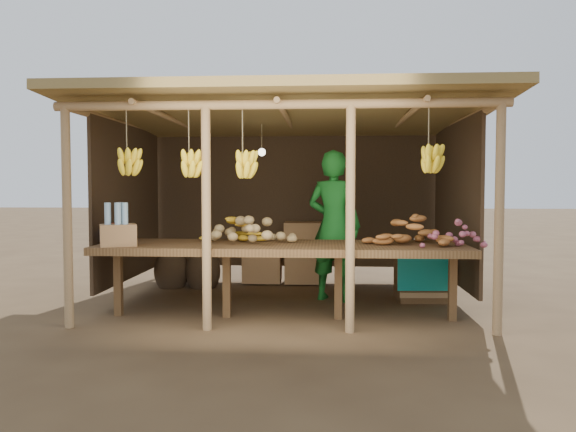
{
  "coord_description": "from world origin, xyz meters",
  "views": [
    {
      "loc": [
        0.46,
        -6.9,
        1.41
      ],
      "look_at": [
        0.0,
        0.0,
        1.05
      ],
      "focal_mm": 35.0,
      "sensor_mm": 36.0,
      "label": 1
    }
  ],
  "objects": [
    {
      "name": "stall_structure",
      "position": [
        -0.01,
        -0.13,
        1.91
      ],
      "size": [
        4.7,
        3.5,
        2.43
      ],
      "color": "tan",
      "rests_on": "ground"
    },
    {
      "name": "bottle_box",
      "position": [
        -1.68,
        -1.26,
        0.97
      ],
      "size": [
        0.44,
        0.4,
        0.45
      ],
      "color": "#A17448",
      "rests_on": "counter"
    },
    {
      "name": "counter",
      "position": [
        0.0,
        -0.95,
        0.74
      ],
      "size": [
        3.9,
        1.05,
        0.8
      ],
      "color": "brown",
      "rests_on": "ground"
    },
    {
      "name": "ground",
      "position": [
        0.0,
        0.0,
        0.0
      ],
      "size": [
        60.0,
        60.0,
        0.0
      ],
      "primitive_type": "plane",
      "color": "brown",
      "rests_on": "ground"
    },
    {
      "name": "banana_pile",
      "position": [
        -0.57,
        -0.57,
        0.97
      ],
      "size": [
        0.63,
        0.39,
        0.35
      ],
      "primitive_type": null,
      "rotation": [
        0.0,
        0.0,
        -0.04
      ],
      "color": "gold",
      "rests_on": "counter"
    },
    {
      "name": "sweet_potato_heap",
      "position": [
        1.35,
        -0.93,
        0.98
      ],
      "size": [
        1.05,
        0.87,
        0.36
      ],
      "primitive_type": null,
      "rotation": [
        0.0,
        0.0,
        -0.42
      ],
      "color": "#AB652C",
      "rests_on": "counter"
    },
    {
      "name": "carton_stack",
      "position": [
        -0.06,
        1.2,
        0.39
      ],
      "size": [
        1.17,
        0.46,
        0.88
      ],
      "color": "#A17448",
      "rests_on": "ground"
    },
    {
      "name": "burlap_sacks",
      "position": [
        -1.47,
        0.79,
        0.29
      ],
      "size": [
        0.94,
        0.49,
        0.66
      ],
      "color": "#42301E",
      "rests_on": "ground"
    },
    {
      "name": "vendor",
      "position": [
        0.57,
        0.03,
        0.93
      ],
      "size": [
        0.8,
        0.67,
        1.86
      ],
      "primitive_type": "imported",
      "rotation": [
        0.0,
        0.0,
        2.75
      ],
      "color": "#176720",
      "rests_on": "ground"
    },
    {
      "name": "onion_heap",
      "position": [
        1.76,
        -1.16,
        0.98
      ],
      "size": [
        0.78,
        0.61,
        0.35
      ],
      "primitive_type": null,
      "rotation": [
        0.0,
        0.0,
        -0.33
      ],
      "color": "#A95267",
      "rests_on": "counter"
    },
    {
      "name": "tomato_basin",
      "position": [
        -1.9,
        -0.71,
        0.88
      ],
      "size": [
        0.38,
        0.38,
        0.2
      ],
      "rotation": [
        0.0,
        0.0,
        -0.3
      ],
      "color": "navy",
      "rests_on": "counter"
    },
    {
      "name": "tarp_crate",
      "position": [
        1.65,
        0.11,
        0.32
      ],
      "size": [
        0.69,
        0.61,
        0.79
      ],
      "color": "brown",
      "rests_on": "ground"
    },
    {
      "name": "potato_heap",
      "position": [
        -0.37,
        -0.86,
        0.98
      ],
      "size": [
        1.12,
        0.8,
        0.37
      ],
      "primitive_type": null,
      "rotation": [
        0.0,
        0.0,
        -0.21
      ],
      "color": "tan",
      "rests_on": "counter"
    }
  ]
}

